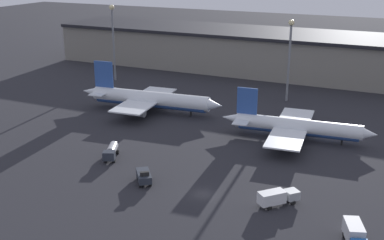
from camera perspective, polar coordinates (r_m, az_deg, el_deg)
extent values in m
plane|color=#26262B|center=(91.87, 1.31, -8.77)|extent=(600.00, 600.00, 0.00)
cube|color=gray|center=(183.97, 14.37, 7.20)|extent=(206.45, 29.93, 14.23)
cube|color=black|center=(182.63, 14.57, 9.56)|extent=(206.45, 31.93, 1.20)
cylinder|color=white|center=(137.84, -4.94, 2.55)|extent=(35.24, 7.49, 4.19)
cylinder|color=#2D519E|center=(138.05, -4.93, 2.26)|extent=(33.44, 6.70, 3.56)
cone|color=white|center=(131.49, 2.55, 1.79)|extent=(5.38, 4.44, 3.98)
cone|color=white|center=(146.35, -11.75, 3.32)|extent=(6.59, 4.14, 3.56)
cube|color=#2D519E|center=(142.85, -10.42, 5.35)|extent=(5.87, 0.95, 7.68)
cube|color=white|center=(144.50, -10.54, 3.33)|extent=(5.09, 10.09, 0.24)
cube|color=white|center=(138.69, -5.59, 2.41)|extent=(11.73, 27.78, 0.36)
cylinder|color=gray|center=(145.29, -3.95, 2.64)|extent=(4.80, 2.73, 2.30)
cylinder|color=gray|center=(132.16, -6.53, 0.90)|extent=(4.80, 2.73, 2.30)
cylinder|color=black|center=(134.34, -0.13, 0.83)|extent=(0.50, 0.50, 1.88)
cylinder|color=black|center=(140.87, -5.28, 1.61)|extent=(0.50, 0.50, 1.88)
cylinder|color=black|center=(137.98, -5.85, 1.22)|extent=(0.50, 0.50, 1.88)
cylinder|color=white|center=(119.35, 12.40, -0.72)|extent=(30.42, 6.48, 3.64)
cylinder|color=#2D519E|center=(119.56, 12.38, -1.01)|extent=(28.86, 5.80, 3.09)
cone|color=white|center=(118.78, 20.15, -1.57)|extent=(4.67, 3.85, 3.46)
cone|color=white|center=(122.04, 4.79, 0.24)|extent=(5.73, 3.60, 3.09)
cube|color=#2D519E|center=(119.75, 6.56, 2.26)|extent=(5.11, 0.88, 6.66)
cube|color=white|center=(121.27, 6.20, 0.21)|extent=(4.65, 11.15, 0.24)
cube|color=white|center=(119.67, 11.67, -0.85)|extent=(10.83, 30.78, 0.36)
cylinder|color=gray|center=(127.91, 12.58, -0.21)|extent=(4.17, 2.37, 2.00)
cylinder|color=gray|center=(112.14, 11.46, -2.88)|extent=(4.17, 2.37, 2.00)
cylinder|color=black|center=(119.63, 17.33, -2.46)|extent=(0.50, 0.50, 1.64)
cylinder|color=black|center=(121.76, 11.70, -1.60)|extent=(0.50, 0.50, 1.64)
cylinder|color=black|center=(119.06, 11.50, -2.06)|extent=(0.50, 0.50, 1.64)
cube|color=#282D38|center=(105.86, -9.81, -4.17)|extent=(3.11, 2.85, 1.88)
cylinder|color=#B7B7BC|center=(109.25, -9.44, -3.38)|extent=(3.59, 4.90, 1.99)
cylinder|color=black|center=(106.42, -9.25, -4.72)|extent=(0.93, 1.08, 0.90)
cylinder|color=black|center=(106.78, -10.25, -4.70)|extent=(0.93, 1.08, 0.90)
cylinder|color=black|center=(110.59, -8.82, -3.77)|extent=(0.93, 1.08, 0.90)
cylinder|color=black|center=(110.94, -9.78, -3.75)|extent=(0.93, 1.08, 0.90)
cube|color=#9EA3A8|center=(90.23, 11.73, -8.64)|extent=(3.29, 3.29, 1.64)
cube|color=silver|center=(88.01, 9.44, -9.04)|extent=(4.97, 5.12, 2.19)
cylinder|color=black|center=(91.25, 11.25, -9.06)|extent=(1.04, 1.05, 0.90)
cylinder|color=black|center=(89.99, 11.86, -9.52)|extent=(1.04, 1.05, 0.90)
cylinder|color=black|center=(88.82, 8.53, -9.71)|extent=(1.04, 1.05, 0.90)
cylinder|color=black|center=(87.53, 9.12, -10.20)|extent=(1.04, 1.05, 0.90)
cube|color=silver|center=(81.09, 18.61, -12.32)|extent=(4.04, 5.49, 2.52)
cylinder|color=black|center=(82.95, 18.99, -12.85)|extent=(0.90, 1.06, 0.90)
cylinder|color=black|center=(82.51, 17.68, -12.88)|extent=(0.90, 1.06, 0.90)
cube|color=#282D38|center=(96.12, -5.73, -6.60)|extent=(5.37, 5.92, 1.41)
cube|color=black|center=(94.41, -5.65, -6.35)|extent=(1.81, 1.63, 0.80)
cylinder|color=black|center=(95.07, -5.01, -7.54)|extent=(1.05, 1.09, 0.90)
cylinder|color=black|center=(94.87, -6.14, -7.63)|extent=(1.05, 1.09, 0.90)
cylinder|color=black|center=(98.24, -5.30, -6.63)|extent=(1.05, 1.09, 0.90)
cylinder|color=black|center=(98.05, -6.40, -6.73)|extent=(1.05, 1.09, 0.90)
cylinder|color=slate|center=(174.00, -9.27, 8.72)|extent=(0.70, 0.70, 25.15)
sphere|color=beige|center=(172.20, -9.50, 13.04)|extent=(1.80, 1.80, 1.80)
cylinder|color=slate|center=(148.98, 11.40, 6.55)|extent=(0.70, 0.70, 23.40)
sphere|color=beige|center=(146.91, 11.71, 11.24)|extent=(1.80, 1.80, 1.80)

